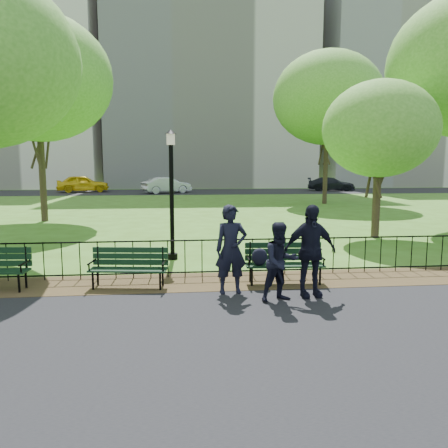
{
  "coord_description": "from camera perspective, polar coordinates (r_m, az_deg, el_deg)",
  "views": [
    {
      "loc": [
        -1.92,
        -8.07,
        2.63
      ],
      "look_at": [
        -0.93,
        1.5,
        1.32
      ],
      "focal_mm": 35.0,
      "sensor_mm": 36.0,
      "label": 1
    }
  ],
  "objects": [
    {
      "name": "iron_fence",
      "position": [
        10.48,
        4.8,
        -4.04
      ],
      "size": [
        24.06,
        0.06,
        1.0
      ],
      "color": "black",
      "rests_on": "ground"
    },
    {
      "name": "asphalt_path",
      "position": [
        5.7,
        15.51,
        -20.01
      ],
      "size": [
        60.0,
        9.2,
        0.01
      ],
      "primitive_type": "cube",
      "color": "black",
      "rests_on": "ground"
    },
    {
      "name": "far_street",
      "position": [
        43.2,
        -3.38,
        4.23
      ],
      "size": [
        70.0,
        9.0,
        0.01
      ],
      "primitive_type": "cube",
      "color": "black",
      "rests_on": "ground"
    },
    {
      "name": "person_right",
      "position": [
        8.85,
        11.16,
        -3.45
      ],
      "size": [
        1.13,
        0.56,
        1.85
      ],
      "primitive_type": "imported",
      "rotation": [
        0.0,
        0.0,
        0.11
      ],
      "color": "black",
      "rests_on": "asphalt_path"
    },
    {
      "name": "taxi",
      "position": [
        44.54,
        -17.95,
        5.05
      ],
      "size": [
        5.14,
        2.87,
        1.65
      ],
      "primitive_type": "imported",
      "rotation": [
        0.0,
        0.0,
        1.77
      ],
      "color": "yellow",
      "rests_on": "far_street"
    },
    {
      "name": "apartment_mid",
      "position": [
        57.56,
        -2.0,
        20.13
      ],
      "size": [
        24.0,
        15.0,
        30.0
      ],
      "primitive_type": "cube",
      "color": "beige",
      "rests_on": "ground"
    },
    {
      "name": "park_bench_main",
      "position": [
        9.75,
        6.78,
        -4.41
      ],
      "size": [
        1.76,
        0.63,
        0.98
      ],
      "rotation": [
        0.0,
        0.0,
        -0.06
      ],
      "color": "black",
      "rests_on": "ground"
    },
    {
      "name": "tree_far_e",
      "position": [
        30.87,
        13.39,
        15.7
      ],
      "size": [
        7.25,
        7.25,
        10.11
      ],
      "color": "#2D2116",
      "rests_on": "ground"
    },
    {
      "name": "ground",
      "position": [
        8.71,
        7.24,
        -9.92
      ],
      "size": [
        120.0,
        120.0,
        0.0
      ],
      "primitive_type": "plane",
      "color": "#3F671B"
    },
    {
      "name": "tree_near_e",
      "position": [
        16.72,
        19.68,
        11.57
      ],
      "size": [
        4.02,
        4.02,
        5.6
      ],
      "color": "#2D2116",
      "rests_on": "ground"
    },
    {
      "name": "apartment_east",
      "position": [
        63.34,
        21.13,
        15.73
      ],
      "size": [
        20.0,
        15.0,
        24.0
      ],
      "primitive_type": "cube",
      "color": "silver",
      "rests_on": "ground"
    },
    {
      "name": "apartment_west",
      "position": [
        60.46,
        -26.43,
        16.82
      ],
      "size": [
        22.0,
        15.0,
        26.0
      ],
      "primitive_type": "cube",
      "color": "silver",
      "rests_on": "ground"
    },
    {
      "name": "sedan_silver",
      "position": [
        40.99,
        -7.51,
        5.04
      ],
      "size": [
        4.76,
        3.34,
        1.49
      ],
      "primitive_type": "imported",
      "rotation": [
        0.0,
        0.0,
        2.01
      ],
      "color": "#B7BABF",
      "rests_on": "far_street"
    },
    {
      "name": "person_left",
      "position": [
        8.91,
        0.93,
        -3.32
      ],
      "size": [
        0.71,
        0.5,
        1.82
      ],
      "primitive_type": "imported",
      "rotation": [
        0.0,
        0.0,
        0.1
      ],
      "color": "black",
      "rests_on": "asphalt_path"
    },
    {
      "name": "sedan_dark",
      "position": [
        45.95,
        13.81,
        5.1
      ],
      "size": [
        5.08,
        3.14,
        1.37
      ],
      "primitive_type": "imported",
      "rotation": [
        0.0,
        0.0,
        1.29
      ],
      "color": "black",
      "rests_on": "far_street"
    },
    {
      "name": "lamppost",
      "position": [
        12.14,
        -6.86,
        4.46
      ],
      "size": [
        0.32,
        0.32,
        3.58
      ],
      "color": "black",
      "rests_on": "ground"
    },
    {
      "name": "dirt_strip",
      "position": [
        10.11,
        5.29,
        -7.31
      ],
      "size": [
        60.0,
        1.6,
        0.01
      ],
      "primitive_type": "cube",
      "color": "#3A2B17",
      "rests_on": "ground"
    },
    {
      "name": "park_bench_left_a",
      "position": [
        9.65,
        -12.3,
        -5.01
      ],
      "size": [
        1.69,
        0.72,
        0.93
      ],
      "rotation": [
        0.0,
        0.0,
        -0.13
      ],
      "color": "black",
      "rests_on": "ground"
    },
    {
      "name": "person_mid",
      "position": [
        8.48,
        7.4,
        -4.92
      ],
      "size": [
        0.83,
        0.58,
        1.54
      ],
      "primitive_type": "imported",
      "rotation": [
        0.0,
        0.0,
        0.28
      ],
      "color": "black",
      "rests_on": "asphalt_path"
    },
    {
      "name": "tree_mid_w",
      "position": [
        22.45,
        -23.24,
        17.14
      ],
      "size": [
        6.75,
        6.75,
        9.41
      ],
      "color": "#2D2116",
      "rests_on": "ground"
    }
  ]
}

